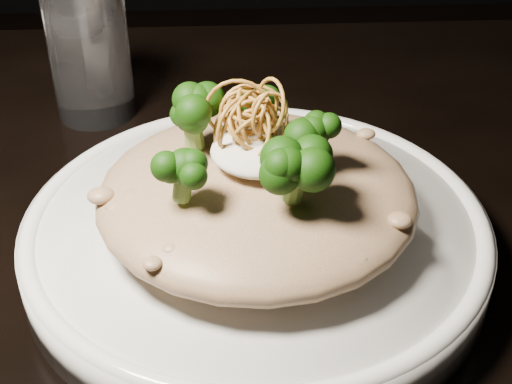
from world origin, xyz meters
TOP-DOWN VIEW (x-y plane):
  - table at (0.00, 0.00)m, footprint 1.10×0.80m
  - plate at (0.04, -0.04)m, footprint 0.32×0.32m
  - risotto at (0.04, -0.05)m, footprint 0.22×0.22m
  - broccoli at (0.03, -0.05)m, footprint 0.16×0.16m
  - cheese at (0.04, -0.05)m, footprint 0.06×0.06m
  - shallots at (0.04, -0.04)m, footprint 0.07×0.07m
  - drinking_glass at (-0.10, 0.18)m, footprint 0.08×0.08m

SIDE VIEW (x-z plane):
  - table at x=0.00m, z-range 0.29..1.04m
  - plate at x=0.04m, z-range 0.75..0.78m
  - risotto at x=0.04m, z-range 0.78..0.83m
  - drinking_glass at x=-0.10m, z-range 0.75..0.88m
  - cheese at x=0.04m, z-range 0.83..0.85m
  - broccoli at x=0.03m, z-range 0.83..0.89m
  - shallots at x=0.04m, z-range 0.85..0.89m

